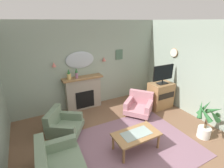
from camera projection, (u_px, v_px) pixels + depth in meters
floor at (135, 154)px, 3.97m from camera, size 6.29×6.60×0.10m
wall_back at (89, 65)px, 5.78m from camera, size 6.29×0.10×2.95m
wall_right at (217, 76)px, 4.60m from camera, size 0.10×6.60×2.95m
patterned_rug at (130, 147)px, 4.11m from camera, size 3.20×2.40×0.01m
fireplace at (84, 93)px, 5.77m from camera, size 1.36×0.36×1.16m
mantel_vase_right at (69, 75)px, 5.29m from camera, size 0.13×0.13×0.34m
mantel_vase_left at (76, 73)px, 5.38m from camera, size 0.10×0.10×0.35m
wall_mirror at (80, 60)px, 5.48m from camera, size 0.96×0.06×0.56m
wall_sconce_left at (54, 65)px, 5.09m from camera, size 0.14×0.14×0.14m
wall_sconce_right at (104, 59)px, 5.83m from camera, size 0.14×0.14×0.14m
wall_clock at (174, 53)px, 5.68m from camera, size 0.04×0.31×0.31m
framed_picture at (119, 55)px, 6.13m from camera, size 0.28×0.03×0.36m
coffee_table at (136, 136)px, 3.92m from camera, size 1.10×0.60×0.45m
armchair_near_fireplace at (62, 124)px, 4.49m from camera, size 1.13×1.12×0.71m
armchair_in_corner at (139, 105)px, 5.52m from camera, size 1.14×1.14×0.71m
tv_cabinet at (160, 95)px, 5.89m from camera, size 0.80×0.57×0.90m
tv_flatscreen at (163, 74)px, 5.59m from camera, size 0.84×0.24×0.65m
potted_plant_tall_palm at (207, 121)px, 4.28m from camera, size 0.60×0.63×1.00m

